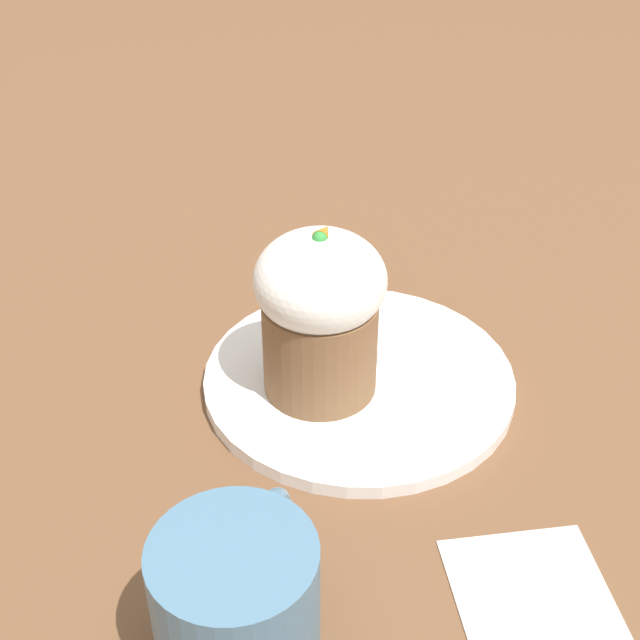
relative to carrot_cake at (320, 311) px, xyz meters
The scene contains 6 objects.
ground_plane 0.08m from the carrot_cake, 48.99° to the right, with size 4.00×4.00×0.00m, color brown.
dessert_plate 0.07m from the carrot_cake, 48.99° to the right, with size 0.21×0.21×0.01m.
carrot_cake is the anchor object (origin of this frame).
spoon 0.07m from the carrot_cake, 29.03° to the right, with size 0.09×0.12×0.01m.
coffee_cup 0.21m from the carrot_cake, behind, with size 0.11×0.08×0.08m.
paper_napkin 0.22m from the carrot_cake, 128.95° to the right, with size 0.12×0.12×0.00m.
Camera 1 is at (-0.47, -0.12, 0.40)m, focal length 50.00 mm.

